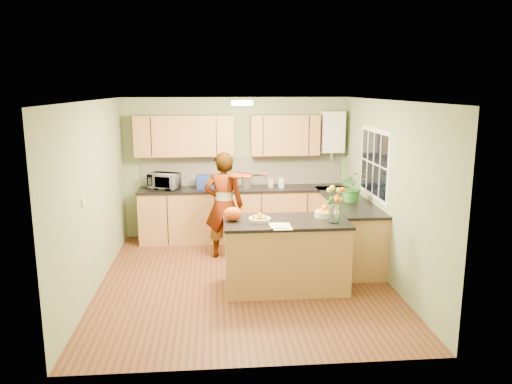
{
  "coord_description": "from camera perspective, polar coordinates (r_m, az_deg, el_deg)",
  "views": [
    {
      "loc": [
        -0.41,
        -6.63,
        2.67
      ],
      "look_at": [
        0.21,
        0.5,
        1.16
      ],
      "focal_mm": 35.0,
      "sensor_mm": 36.0,
      "label": 1
    }
  ],
  "objects": [
    {
      "name": "floor",
      "position": [
        7.16,
        -1.33,
        -10.02
      ],
      "size": [
        4.5,
        4.5,
        0.0
      ],
      "primitive_type": "plane",
      "color": "#532D17",
      "rests_on": "ground"
    },
    {
      "name": "window_right",
      "position": [
        7.7,
        13.32,
        3.2
      ],
      "size": [
        0.01,
        1.3,
        1.05
      ],
      "color": "white",
      "rests_on": "wall_right"
    },
    {
      "name": "upper_cabinets",
      "position": [
        8.75,
        -3.41,
        6.48
      ],
      "size": [
        3.2,
        0.34,
        0.7
      ],
      "color": "#A37441",
      "rests_on": "wall_back"
    },
    {
      "name": "light_switch",
      "position": [
        6.38,
        -19.11,
        -1.17
      ],
      "size": [
        0.02,
        0.09,
        0.09
      ],
      "primitive_type": "cube",
      "color": "white",
      "rests_on": "wall_left"
    },
    {
      "name": "potted_plant",
      "position": [
        7.74,
        10.98,
        0.6
      ],
      "size": [
        0.45,
        0.39,
        0.49
      ],
      "primitive_type": "imported",
      "rotation": [
        0.0,
        0.0,
        0.02
      ],
      "color": "#307D29",
      "rests_on": "right_counter"
    },
    {
      "name": "back_counter",
      "position": [
        8.87,
        -1.49,
        -2.48
      ],
      "size": [
        3.64,
        0.62,
        0.94
      ],
      "color": "#A37441",
      "rests_on": "floor"
    },
    {
      "name": "blue_box",
      "position": [
        8.72,
        -5.86,
        1.16
      ],
      "size": [
        0.31,
        0.24,
        0.24
      ],
      "primitive_type": "cube",
      "rotation": [
        0.0,
        0.0,
        0.07
      ],
      "color": "navy",
      "rests_on": "back_counter"
    },
    {
      "name": "papers",
      "position": [
        6.31,
        2.94,
        -3.94
      ],
      "size": [
        0.24,
        0.32,
        0.01
      ],
      "primitive_type": "cube",
      "color": "white",
      "rests_on": "peninsula_island"
    },
    {
      "name": "flower_vase",
      "position": [
        6.47,
        8.98,
        -0.53
      ],
      "size": [
        0.29,
        0.29,
        0.53
      ],
      "rotation": [
        0.0,
        0.0,
        0.27
      ],
      "color": "silver",
      "rests_on": "peninsula_island"
    },
    {
      "name": "splashback",
      "position": [
        9.0,
        -1.63,
        2.47
      ],
      "size": [
        3.6,
        0.02,
        0.52
      ],
      "primitive_type": "cube",
      "color": "white",
      "rests_on": "back_counter"
    },
    {
      "name": "wall_right",
      "position": [
        7.2,
        14.73,
        0.1
      ],
      "size": [
        0.02,
        4.5,
        2.5
      ],
      "primitive_type": "cube",
      "color": "gray",
      "rests_on": "floor"
    },
    {
      "name": "wall_left",
      "position": [
        6.97,
        -18.03,
        -0.47
      ],
      "size": [
        0.02,
        4.5,
        2.5
      ],
      "primitive_type": "cube",
      "color": "gray",
      "rests_on": "floor"
    },
    {
      "name": "kettle",
      "position": [
        8.74,
        -1.11,
        1.3
      ],
      "size": [
        0.17,
        0.17,
        0.31
      ],
      "rotation": [
        0.0,
        0.0,
        0.3
      ],
      "color": "#BABABF",
      "rests_on": "back_counter"
    },
    {
      "name": "right_counter",
      "position": [
        8.08,
        10.42,
        -4.12
      ],
      "size": [
        0.62,
        2.24,
        0.94
      ],
      "color": "#A37441",
      "rests_on": "floor"
    },
    {
      "name": "ceiling_lamp",
      "position": [
        6.95,
        -1.58,
        10.15
      ],
      "size": [
        0.3,
        0.3,
        0.07
      ],
      "color": "#FFEABF",
      "rests_on": "ceiling"
    },
    {
      "name": "jar_cream",
      "position": [
        8.83,
        1.73,
        1.09
      ],
      "size": [
        0.12,
        0.12,
        0.16
      ],
      "primitive_type": "cylinder",
      "rotation": [
        0.0,
        0.0,
        0.23
      ],
      "color": "beige",
      "rests_on": "back_counter"
    },
    {
      "name": "orange_bowl",
      "position": [
        6.83,
        7.84,
        -2.27
      ],
      "size": [
        0.27,
        0.27,
        0.16
      ],
      "color": "beige",
      "rests_on": "peninsula_island"
    },
    {
      "name": "jar_white",
      "position": [
        8.77,
        2.94,
        1.05
      ],
      "size": [
        0.14,
        0.14,
        0.17
      ],
      "primitive_type": "cylinder",
      "rotation": [
        0.0,
        0.0,
        0.41
      ],
      "color": "white",
      "rests_on": "back_counter"
    },
    {
      "name": "ceiling",
      "position": [
        6.65,
        -1.43,
        10.41
      ],
      "size": [
        4.0,
        4.5,
        0.02
      ],
      "primitive_type": "cube",
      "color": "silver",
      "rests_on": "wall_back"
    },
    {
      "name": "fruit_dish",
      "position": [
        6.56,
        0.42,
        -2.99
      ],
      "size": [
        0.29,
        0.29,
        0.1
      ],
      "color": "beige",
      "rests_on": "peninsula_island"
    },
    {
      "name": "microwave",
      "position": [
        8.8,
        -10.47,
        1.24
      ],
      "size": [
        0.59,
        0.5,
        0.27
      ],
      "primitive_type": "imported",
      "rotation": [
        0.0,
        0.0,
        -0.41
      ],
      "color": "white",
      "rests_on": "back_counter"
    },
    {
      "name": "violinist",
      "position": [
        7.86,
        -3.69,
        -1.53
      ],
      "size": [
        0.67,
        0.5,
        1.7
      ],
      "primitive_type": "imported",
      "rotation": [
        0.0,
        0.0,
        2.99
      ],
      "color": "#DB9D86",
      "rests_on": "floor"
    },
    {
      "name": "orange_bag",
      "position": [
        6.57,
        -2.66,
        -2.51
      ],
      "size": [
        0.3,
        0.27,
        0.18
      ],
      "primitive_type": "ellipsoid",
      "rotation": [
        0.0,
        0.0,
        -0.31
      ],
      "color": "#E34C12",
      "rests_on": "peninsula_island"
    },
    {
      "name": "boiler",
      "position": [
        9.0,
        8.69,
        6.81
      ],
      "size": [
        0.4,
        0.3,
        0.86
      ],
      "color": "white",
      "rests_on": "wall_back"
    },
    {
      "name": "violin",
      "position": [
        7.55,
        -2.18,
        1.88
      ],
      "size": [
        0.7,
        0.6,
        0.17
      ],
      "primitive_type": null,
      "rotation": [
        0.17,
        0.0,
        -0.61
      ],
      "color": "#570C05",
      "rests_on": "violinist"
    },
    {
      "name": "wall_back",
      "position": [
        9.0,
        -2.27,
        2.79
      ],
      "size": [
        4.0,
        0.02,
        2.5
      ],
      "primitive_type": "cube",
      "color": "gray",
      "rests_on": "floor"
    },
    {
      "name": "wall_front",
      "position": [
        4.62,
        0.37,
        -5.99
      ],
      "size": [
        4.0,
        0.02,
        2.5
      ],
      "primitive_type": "cube",
      "color": "gray",
      "rests_on": "floor"
    },
    {
      "name": "peninsula_island",
      "position": [
        6.75,
        3.4,
        -7.13
      ],
      "size": [
        1.65,
        0.85,
        0.95
      ],
      "color": "#A37441",
      "rests_on": "floor"
    }
  ]
}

